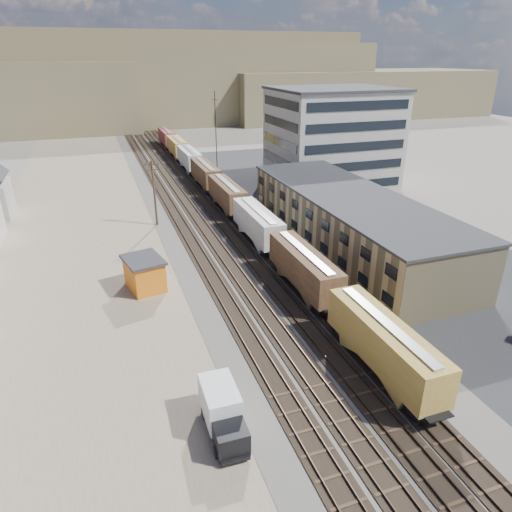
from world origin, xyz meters
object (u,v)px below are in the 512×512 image
object	(u,v)px
box_truck	(223,412)
maintenance_shed	(145,273)
utility_pole_north	(154,192)
parked_car_blue	(363,204)
freight_train	(215,183)

from	to	relation	value
box_truck	maintenance_shed	xyz separation A→B (m)	(-2.47, 23.35, 0.26)
utility_pole_north	parked_car_blue	world-z (taller)	utility_pole_north
box_truck	maintenance_shed	size ratio (longest dim) A/B	1.05
freight_train	maintenance_shed	bearing A→B (deg)	-117.51
parked_car_blue	maintenance_shed	bearing A→B (deg)	170.40
utility_pole_north	maintenance_shed	bearing A→B (deg)	-101.66
freight_train	parked_car_blue	size ratio (longest dim) A/B	23.83
utility_pole_north	box_truck	size ratio (longest dim) A/B	1.66
freight_train	utility_pole_north	world-z (taller)	utility_pole_north
maintenance_shed	parked_car_blue	bearing A→B (deg)	24.12
box_truck	parked_car_blue	size ratio (longest dim) A/B	1.20
freight_train	maintenance_shed	world-z (taller)	freight_train
maintenance_shed	utility_pole_north	bearing A→B (deg)	78.34
freight_train	parked_car_blue	bearing A→B (deg)	-32.96
freight_train	utility_pole_north	size ratio (longest dim) A/B	11.97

